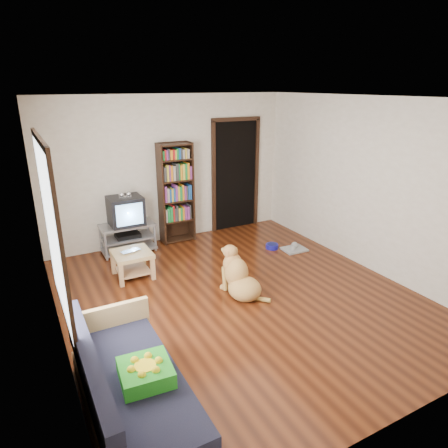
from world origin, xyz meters
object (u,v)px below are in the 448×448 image
green_cushion (146,372)px  bookshelf (176,188)px  tv_stand (128,237)px  grey_rag (294,249)px  dog (239,277)px  sofa (130,393)px  dog_bowl (272,246)px  coffee_table (132,259)px  laptop (132,252)px  crt_tv (125,210)px

green_cushion → bookshelf: bearing=69.6°
tv_stand → bookshelf: 1.20m
grey_rag → dog: 1.87m
tv_stand → dog: dog is taller
tv_stand → sofa: (-0.97, -3.63, -0.01)m
dog_bowl → bookshelf: bearing=138.6°
sofa → coffee_table: bearing=73.8°
sofa → coffee_table: size_ratio=3.27×
tv_stand → bookshelf: (0.95, 0.09, 0.73)m
laptop → coffee_table: (0.00, 0.03, -0.13)m
green_cushion → dog_bowl: 4.11m
crt_tv → dog: crt_tv is taller
laptop → coffee_table: size_ratio=0.52×
laptop → dog: bearing=-60.2°
dog_bowl → dog: bearing=-139.8°
grey_rag → tv_stand: size_ratio=0.44×
laptop → crt_tv: size_ratio=0.49×
tv_stand → crt_tv: (0.00, 0.02, 0.47)m
green_cushion → grey_rag: size_ratio=1.05×
dog_bowl → crt_tv: (-2.27, 1.09, 0.70)m
tv_stand → laptop: bearing=-101.3°
dog_bowl → laptop: bearing=178.6°
laptop → crt_tv: (0.20, 1.03, 0.33)m
green_cushion → dog: (1.78, 1.52, -0.23)m
green_cushion → sofa: bearing=150.7°
laptop → tv_stand: bearing=64.8°
tv_stand → sofa: sofa is taller
laptop → tv_stand: tv_stand is taller
laptop → coffee_table: 0.13m
dog_bowl → green_cushion: bearing=-139.7°
laptop → dog_bowl: size_ratio=1.30×
dog_bowl → bookshelf: (-1.32, 1.16, 0.96)m
tv_stand → bookshelf: bookshelf is taller
coffee_table → bookshelf: bearing=42.9°
grey_rag → crt_tv: (-2.57, 1.34, 0.73)m
dog_bowl → crt_tv: 2.61m
green_cushion → tv_stand: size_ratio=0.47×
dog_bowl → sofa: (-3.24, -2.56, 0.22)m
laptop → sofa: size_ratio=0.16×
crt_tv → coffee_table: (-0.20, -1.00, -0.46)m
dog_bowl → crt_tv: size_ratio=0.38×
grey_rag → coffee_table: 2.80m
coffee_table → green_cushion: bearing=-103.3°
bookshelf → dog: bearing=-90.4°
dog_bowl → coffee_table: (-2.47, 0.09, 0.24)m
green_cushion → bookshelf: (1.80, 3.81, 0.51)m
dog → crt_tv: bearing=112.8°
bookshelf → laptop: bearing=-136.3°
tv_stand → bookshelf: size_ratio=0.50×
dog_bowl → coffee_table: coffee_table is taller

